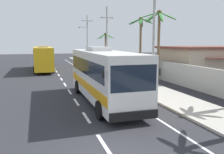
# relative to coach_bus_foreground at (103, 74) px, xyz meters

# --- Properties ---
(sidewalk_kerb) EXTENTS (3.20, 90.00, 0.14)m
(sidewalk_kerb) POSITION_rel_coach_bus_foreground_xyz_m (4.92, 1.48, -1.90)
(sidewalk_kerb) COLOR #A8A399
(sidewalk_kerb) RESTS_ON ground
(lane_markings) EXTENTS (3.82, 71.00, 0.01)m
(lane_markings) POSITION_rel_coach_bus_foreground_xyz_m (0.33, 6.18, -1.97)
(lane_markings) COLOR white
(lane_markings) RESTS_ON ground
(boundary_wall) EXTENTS (0.24, 60.00, 2.09)m
(boundary_wall) POSITION_rel_coach_bus_foreground_xyz_m (8.72, 5.48, -0.93)
(boundary_wall) COLOR #B2B2AD
(boundary_wall) RESTS_ON ground
(coach_bus_foreground) EXTENTS (3.07, 11.00, 3.79)m
(coach_bus_foreground) POSITION_rel_coach_bus_foreground_xyz_m (0.00, 0.00, 0.00)
(coach_bus_foreground) COLOR white
(coach_bus_foreground) RESTS_ON ground
(coach_bus_far_lane) EXTENTS (2.92, 11.87, 3.68)m
(coach_bus_far_lane) POSITION_rel_coach_bus_foreground_xyz_m (-3.60, 20.25, -0.05)
(coach_bus_far_lane) COLOR gold
(coach_bus_far_lane) RESTS_ON ground
(motorcycle_beside_bus) EXTENTS (0.56, 1.96, 1.61)m
(motorcycle_beside_bus) POSITION_rel_coach_bus_foreground_xyz_m (2.47, 8.01, -1.31)
(motorcycle_beside_bus) COLOR black
(motorcycle_beside_bus) RESTS_ON ground
(utility_pole_mid) EXTENTS (2.51, 0.24, 10.12)m
(utility_pole_mid) POSITION_rel_coach_bus_foreground_xyz_m (6.82, 5.88, 3.30)
(utility_pole_mid) COLOR #9E9E99
(utility_pole_mid) RESTS_ON ground
(utility_pole_far) EXTENTS (2.20, 0.24, 9.79)m
(utility_pole_far) POSITION_rel_coach_bus_foreground_xyz_m (6.61, 21.98, 3.10)
(utility_pole_far) COLOR #9E9E99
(utility_pole_far) RESTS_ON ground
(utility_pole_distant) EXTENTS (3.29, 0.24, 10.12)m
(utility_pole_distant) POSITION_rel_coach_bus_foreground_xyz_m (6.56, 38.09, 3.42)
(utility_pole_distant) COLOR #9E9E99
(utility_pole_distant) RESTS_ON ground
(palm_second) EXTENTS (3.65, 3.66, 5.98)m
(palm_second) POSITION_rel_coach_bus_foreground_xyz_m (8.76, 30.49, 2.41)
(palm_second) COLOR brown
(palm_second) RESTS_ON ground
(palm_fourth) EXTENTS (3.79, 3.55, 7.32)m
(palm_fourth) POSITION_rel_coach_bus_foreground_xyz_m (8.46, 12.73, 3.28)
(palm_fourth) COLOR brown
(palm_fourth) RESTS_ON ground
(palm_farthest) EXTENTS (4.01, 3.70, 7.51)m
(palm_farthest) POSITION_rel_coach_bus_foreground_xyz_m (8.18, 7.39, 3.51)
(palm_farthest) COLOR brown
(palm_farthest) RESTS_ON ground
(roadside_building) EXTENTS (12.40, 7.61, 3.65)m
(roadside_building) POSITION_rel_coach_bus_foreground_xyz_m (15.44, 7.03, -0.13)
(roadside_building) COLOR tan
(roadside_building) RESTS_ON ground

